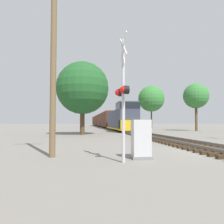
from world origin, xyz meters
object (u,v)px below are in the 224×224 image
utility_pole (53,52)px  crossing_signal_near (123,92)px  relay_cabinet (141,140)px  tree_far_right (83,88)px  tree_deep_background (151,99)px  freight_train (103,120)px  tree_mid_background (196,96)px

utility_pole → crossing_signal_near: bearing=-30.5°
relay_cabinet → tree_far_right: size_ratio=0.18×
crossing_signal_near → tree_deep_background: tree_deep_background is taller
freight_train → crossing_signal_near: size_ratio=17.60×
tree_mid_background → tree_deep_background: size_ratio=0.75×
utility_pole → tree_deep_background: size_ratio=0.80×
utility_pole → tree_mid_background: (20.54, 25.44, 1.47)m
crossing_signal_near → tree_mid_background: size_ratio=0.58×
tree_mid_background → relay_cabinet: bearing=-122.8°
tree_far_right → utility_pole: bearing=-94.4°
crossing_signal_near → tree_deep_background: size_ratio=0.44×
freight_train → tree_far_right: 45.01m
tree_far_right → tree_mid_background: (19.28, 8.97, 0.44)m
tree_far_right → tree_deep_background: tree_deep_background is taller
crossing_signal_near → tree_deep_background: 48.58m
relay_cabinet → tree_mid_background: tree_mid_background is taller
relay_cabinet → tree_far_right: 18.14m
crossing_signal_near → tree_far_right: 18.36m
crossing_signal_near → tree_far_right: (-1.44, 18.06, 2.95)m
utility_pole → tree_far_right: tree_far_right is taller
relay_cabinet → utility_pole: 5.23m
freight_train → utility_pole: size_ratio=9.61×
crossing_signal_near → tree_mid_background: bearing=141.7°
freight_train → crossing_signal_near: 62.67m
tree_mid_background → tree_far_right: bearing=-155.0°
tree_mid_background → tree_deep_background: 18.73m
utility_pole → tree_mid_background: 32.73m
crossing_signal_near → relay_cabinet: 2.11m
freight_train → tree_deep_background: tree_deep_background is taller
crossing_signal_near → tree_mid_background: 32.57m
freight_train → utility_pole: 61.41m
utility_pole → tree_deep_background: bearing=67.0°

